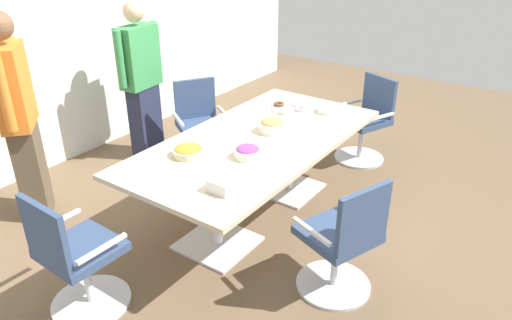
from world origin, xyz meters
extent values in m
cube|color=brown|center=(0.00, 0.00, -0.01)|extent=(10.00, 10.00, 0.01)
cube|color=silver|center=(0.00, 2.40, 1.40)|extent=(8.00, 0.10, 2.80)
cube|color=#CCB793|center=(0.00, 0.00, 0.73)|extent=(2.40, 1.20, 0.04)
cube|color=silver|center=(-0.55, 0.00, 0.01)|extent=(0.56, 0.56, 0.02)
cylinder|color=silver|center=(-0.55, 0.00, 0.37)|extent=(0.09, 0.09, 0.69)
cube|color=silver|center=(0.55, 0.00, 0.01)|extent=(0.56, 0.56, 0.02)
cylinder|color=silver|center=(0.55, 0.00, 0.37)|extent=(0.09, 0.09, 0.69)
cylinder|color=silver|center=(1.59, -0.29, 0.01)|extent=(0.70, 0.70, 0.02)
cylinder|color=silver|center=(1.59, -0.29, 0.23)|extent=(0.05, 0.05, 0.41)
cube|color=#33476B|center=(1.59, -0.29, 0.46)|extent=(0.60, 0.60, 0.06)
cube|color=#33476B|center=(1.78, -0.37, 0.70)|extent=(0.20, 0.42, 0.42)
cube|color=silver|center=(1.49, -0.52, 0.58)|extent=(0.35, 0.17, 0.02)
cube|color=silver|center=(1.68, -0.06, 0.58)|extent=(0.35, 0.17, 0.02)
cylinder|color=silver|center=(0.46, 1.01, 0.01)|extent=(0.74, 0.74, 0.02)
cylinder|color=silver|center=(0.46, 1.01, 0.23)|extent=(0.05, 0.05, 0.41)
cube|color=#33476B|center=(0.46, 1.01, 0.46)|extent=(0.63, 0.63, 0.06)
cube|color=#33476B|center=(0.57, 1.19, 0.70)|extent=(0.39, 0.27, 0.42)
cube|color=silver|center=(0.67, 0.88, 0.58)|extent=(0.22, 0.33, 0.02)
cube|color=silver|center=(0.25, 1.14, 0.58)|extent=(0.22, 0.33, 0.02)
cylinder|color=silver|center=(-1.59, 0.29, 0.01)|extent=(0.56, 0.56, 0.02)
cylinder|color=silver|center=(-1.59, 0.29, 0.23)|extent=(0.05, 0.05, 0.41)
cube|color=#33476B|center=(-1.59, 0.29, 0.46)|extent=(0.47, 0.47, 0.06)
cube|color=#33476B|center=(-1.80, 0.30, 0.70)|extent=(0.05, 0.44, 0.42)
cube|color=silver|center=(-1.58, 0.54, 0.58)|extent=(0.37, 0.04, 0.02)
cube|color=silver|center=(-1.59, 0.05, 0.58)|extent=(0.37, 0.04, 0.02)
cylinder|color=silver|center=(-0.46, -1.01, 0.01)|extent=(0.69, 0.69, 0.02)
cylinder|color=silver|center=(-0.46, -1.01, 0.23)|extent=(0.05, 0.05, 0.41)
cube|color=#33476B|center=(-0.46, -1.01, 0.46)|extent=(0.59, 0.59, 0.06)
cube|color=#33476B|center=(-0.53, -1.21, 0.70)|extent=(0.42, 0.19, 0.42)
cube|color=silver|center=(-0.69, -0.92, 0.58)|extent=(0.16, 0.36, 0.02)
cube|color=silver|center=(-0.23, -1.09, 0.58)|extent=(0.16, 0.36, 0.02)
cube|color=brown|center=(-1.10, 1.62, 0.43)|extent=(0.36, 0.37, 0.85)
cube|color=orange|center=(-1.10, 1.62, 1.19)|extent=(0.45, 0.48, 0.68)
cylinder|color=orange|center=(-0.93, 1.82, 1.23)|extent=(0.11, 0.11, 0.61)
cylinder|color=orange|center=(-1.28, 1.42, 1.23)|extent=(0.11, 0.11, 0.61)
cube|color=#232842|center=(0.32, 1.71, 0.40)|extent=(0.34, 0.23, 0.80)
cube|color=#388C4C|center=(0.32, 1.71, 1.12)|extent=(0.46, 0.26, 0.64)
sphere|color=#DBAD89|center=(0.32, 1.71, 1.58)|extent=(0.22, 0.22, 0.22)
cylinder|color=#388C4C|center=(0.59, 1.74, 1.15)|extent=(0.09, 0.09, 0.57)
cylinder|color=#388C4C|center=(0.06, 1.69, 1.15)|extent=(0.09, 0.09, 0.57)
cylinder|color=white|center=(0.20, -0.03, 0.79)|extent=(0.23, 0.23, 0.08)
ellipsoid|color=tan|center=(0.20, -0.03, 0.83)|extent=(0.21, 0.21, 0.08)
cylinder|color=white|center=(-0.33, -0.15, 0.78)|extent=(0.21, 0.21, 0.07)
ellipsoid|color=#9E3D8E|center=(-0.33, -0.15, 0.82)|extent=(0.18, 0.18, 0.06)
cylinder|color=beige|center=(-0.56, 0.25, 0.78)|extent=(0.25, 0.25, 0.06)
ellipsoid|color=orange|center=(-0.56, 0.25, 0.81)|extent=(0.22, 0.22, 0.05)
cylinder|color=white|center=(0.74, 0.13, 0.76)|extent=(0.34, 0.34, 0.01)
torus|color=white|center=(0.86, 0.12, 0.78)|extent=(0.11, 0.11, 0.03)
torus|color=brown|center=(0.75, 0.25, 0.78)|extent=(0.11, 0.11, 0.03)
torus|color=white|center=(0.63, 0.11, 0.78)|extent=(0.11, 0.11, 0.03)
torus|color=pink|center=(0.75, 0.01, 0.78)|extent=(0.11, 0.11, 0.03)
cylinder|color=white|center=(0.89, -0.21, 0.75)|extent=(0.20, 0.20, 0.01)
cylinder|color=silver|center=(0.89, -0.21, 0.76)|extent=(0.20, 0.20, 0.01)
cylinder|color=white|center=(0.89, -0.21, 0.77)|extent=(0.20, 0.20, 0.01)
cylinder|color=silver|center=(0.89, -0.21, 0.77)|extent=(0.20, 0.20, 0.01)
cylinder|color=white|center=(0.89, -0.21, 0.78)|extent=(0.20, 0.20, 0.01)
cylinder|color=silver|center=(0.89, -0.21, 0.78)|extent=(0.20, 0.20, 0.01)
cylinder|color=white|center=(0.89, -0.21, 0.79)|extent=(0.20, 0.20, 0.01)
cube|color=white|center=(-0.83, -0.31, 0.79)|extent=(0.17, 0.17, 0.09)
camera|label=1|loc=(-3.03, -2.12, 2.41)|focal=33.90mm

